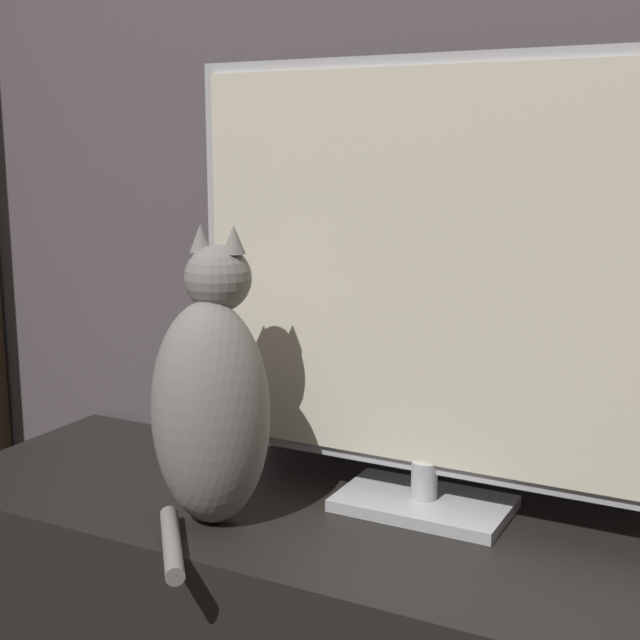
# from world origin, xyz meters

# --- Properties ---
(tv_stand) EXTENTS (1.29, 0.49, 0.42)m
(tv_stand) POSITION_xyz_m (0.00, 0.94, 0.21)
(tv_stand) COLOR black
(tv_stand) RESTS_ON ground_plane
(tv) EXTENTS (0.84, 0.17, 0.73)m
(tv) POSITION_xyz_m (0.20, 1.03, 0.80)
(tv) COLOR #B7B7BC
(tv) RESTS_ON tv_stand
(cat) EXTENTS (0.21, 0.31, 0.48)m
(cat) POSITION_xyz_m (-0.08, 0.83, 0.62)
(cat) COLOR gray
(cat) RESTS_ON tv_stand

